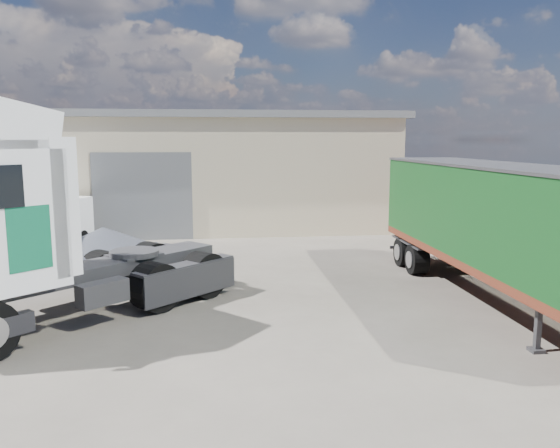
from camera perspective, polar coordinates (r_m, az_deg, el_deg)
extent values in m
plane|color=#27241F|center=(13.36, -10.99, -9.22)|extent=(120.00, 120.00, 0.00)
cube|color=#BDB191|center=(29.58, -20.36, 5.15)|extent=(30.00, 12.00, 5.00)
cube|color=#57595C|center=(29.56, -20.64, 10.28)|extent=(30.60, 12.60, 0.30)
cube|color=#57595C|center=(22.98, -14.15, 2.79)|extent=(4.00, 0.08, 3.60)
cube|color=#57595C|center=(29.57, -20.66, 10.67)|extent=(30.60, 0.40, 0.15)
cube|color=#964226|center=(21.55, 22.50, 0.53)|extent=(0.35, 26.00, 2.50)
cylinder|color=black|center=(14.40, -15.62, -5.61)|extent=(2.81, 2.85, 1.19)
cylinder|color=black|center=(15.32, -10.79, -4.58)|extent=(2.81, 2.85, 1.19)
cube|color=#2D2D30|center=(13.67, -19.95, -4.79)|extent=(6.03, 5.87, 0.34)
cube|color=#0D5E3E|center=(11.36, -24.68, -1.40)|extent=(0.61, 0.59, 1.23)
cylinder|color=#2D2D30|center=(14.38, -14.99, -2.94)|extent=(1.75, 1.75, 0.13)
cube|color=#2D2D30|center=(11.87, 25.34, -9.82)|extent=(0.26, 0.26, 0.96)
cylinder|color=black|center=(18.12, 16.11, -3.12)|extent=(2.23, 0.93, 0.93)
cube|color=#2D2D30|center=(14.93, 21.33, -4.63)|extent=(0.70, 10.48, 0.31)
cube|color=#612416|center=(14.87, 21.40, -3.55)|extent=(2.19, 10.48, 0.21)
cube|color=black|center=(14.67, 21.67, 1.19)|extent=(2.19, 10.48, 2.27)
cube|color=#2D2D30|center=(14.58, 21.92, 5.69)|extent=(2.24, 10.53, 0.07)
cylinder|color=black|center=(20.41, -27.11, -2.82)|extent=(2.03, 1.31, 0.66)
cylinder|color=black|center=(22.84, -21.76, -1.33)|extent=(2.03, 1.31, 0.66)
cube|color=white|center=(21.49, -24.41, -0.15)|extent=(3.45, 4.98, 1.70)
cone|color=black|center=(20.87, -17.93, -1.62)|extent=(5.61, 5.61, 0.96)
cone|color=black|center=(20.11, -12.83, -2.48)|extent=(2.10, 2.10, 0.48)
cone|color=black|center=(21.66, -22.58, -2.01)|extent=(2.57, 2.57, 0.58)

